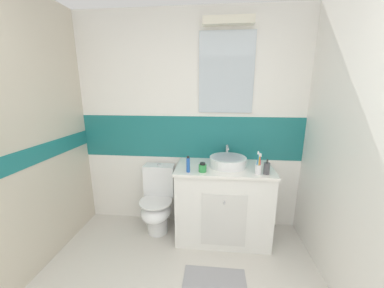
{
  "coord_description": "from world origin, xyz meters",
  "views": [
    {
      "loc": [
        0.28,
        -0.12,
        1.65
      ],
      "look_at": [
        0.07,
        1.97,
        1.13
      ],
      "focal_mm": 20.42,
      "sensor_mm": 36.0,
      "label": 1
    }
  ],
  "objects_px": {
    "hair_gel_jar": "(203,168)",
    "toilet": "(158,202)",
    "toothbrush_cup": "(258,168)",
    "soap_dispenser": "(267,168)",
    "toothpaste_tube_upright": "(188,165)",
    "sink_basin": "(228,161)"
  },
  "relations": [
    {
      "from": "soap_dispenser",
      "to": "hair_gel_jar",
      "type": "distance_m",
      "value": 0.62
    },
    {
      "from": "toothbrush_cup",
      "to": "hair_gel_jar",
      "type": "relative_size",
      "value": 2.39
    },
    {
      "from": "sink_basin",
      "to": "toilet",
      "type": "height_order",
      "value": "sink_basin"
    },
    {
      "from": "toilet",
      "to": "hair_gel_jar",
      "type": "relative_size",
      "value": 8.39
    },
    {
      "from": "toothpaste_tube_upright",
      "to": "hair_gel_jar",
      "type": "xyz_separation_m",
      "value": [
        0.14,
        0.02,
        -0.04
      ]
    },
    {
      "from": "soap_dispenser",
      "to": "hair_gel_jar",
      "type": "height_order",
      "value": "soap_dispenser"
    },
    {
      "from": "soap_dispenser",
      "to": "toothpaste_tube_upright",
      "type": "distance_m",
      "value": 0.76
    },
    {
      "from": "sink_basin",
      "to": "toilet",
      "type": "relative_size",
      "value": 0.55
    },
    {
      "from": "sink_basin",
      "to": "toothpaste_tube_upright",
      "type": "bearing_deg",
      "value": -151.3
    },
    {
      "from": "toilet",
      "to": "toothbrush_cup",
      "type": "relative_size",
      "value": 3.51
    },
    {
      "from": "hair_gel_jar",
      "to": "toilet",
      "type": "bearing_deg",
      "value": 157.88
    },
    {
      "from": "soap_dispenser",
      "to": "toothbrush_cup",
      "type": "bearing_deg",
      "value": 179.29
    },
    {
      "from": "toothbrush_cup",
      "to": "soap_dispenser",
      "type": "bearing_deg",
      "value": -0.71
    },
    {
      "from": "toilet",
      "to": "soap_dispenser",
      "type": "xyz_separation_m",
      "value": [
        1.16,
        -0.22,
        0.54
      ]
    },
    {
      "from": "toilet",
      "to": "toothpaste_tube_upright",
      "type": "bearing_deg",
      "value": -31.51
    },
    {
      "from": "toothbrush_cup",
      "to": "hair_gel_jar",
      "type": "height_order",
      "value": "toothbrush_cup"
    },
    {
      "from": "toothbrush_cup",
      "to": "toothpaste_tube_upright",
      "type": "distance_m",
      "value": 0.69
    },
    {
      "from": "toilet",
      "to": "toothpaste_tube_upright",
      "type": "distance_m",
      "value": 0.73
    },
    {
      "from": "hair_gel_jar",
      "to": "toothpaste_tube_upright",
      "type": "bearing_deg",
      "value": -170.68
    },
    {
      "from": "toothpaste_tube_upright",
      "to": "toilet",
      "type": "bearing_deg",
      "value": 148.49
    },
    {
      "from": "toilet",
      "to": "toothpaste_tube_upright",
      "type": "height_order",
      "value": "toothpaste_tube_upright"
    },
    {
      "from": "toothpaste_tube_upright",
      "to": "hair_gel_jar",
      "type": "height_order",
      "value": "toothpaste_tube_upright"
    }
  ]
}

